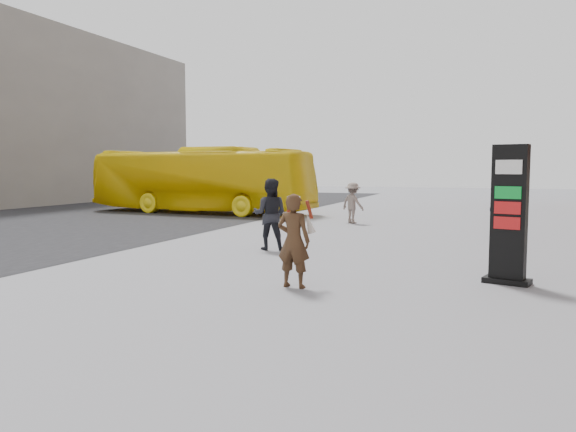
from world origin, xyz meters
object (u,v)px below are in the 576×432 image
(pedestrian_c, at_px, (499,211))
(bus, at_px, (200,180))
(info_pylon, at_px, (509,215))
(pedestrian_a, at_px, (270,214))
(pedestrian_b, at_px, (353,203))
(woman, at_px, (294,240))

(pedestrian_c, bearing_deg, bus, 41.11)
(bus, xyz_separation_m, pedestrian_c, (12.85, -5.01, -0.68))
(bus, bearing_deg, info_pylon, -128.10)
(pedestrian_a, xyz_separation_m, pedestrian_b, (0.31, 7.35, -0.14))
(info_pylon, height_order, woman, info_pylon)
(bus, xyz_separation_m, pedestrian_b, (7.73, -2.22, -0.73))
(info_pylon, bearing_deg, bus, 152.10)
(pedestrian_a, bearing_deg, woman, 107.26)
(pedestrian_a, distance_m, pedestrian_c, 7.09)
(info_pylon, height_order, bus, bus)
(pedestrian_b, xyz_separation_m, pedestrian_c, (5.12, -2.79, 0.05))
(pedestrian_b, relative_size, pedestrian_c, 0.94)
(woman, xyz_separation_m, pedestrian_a, (-2.10, 4.00, 0.06))
(info_pylon, relative_size, pedestrian_c, 1.54)
(woman, distance_m, pedestrian_b, 11.49)
(info_pylon, xyz_separation_m, pedestrian_a, (-5.61, 2.34, -0.34))
(woman, height_order, bus, bus)
(bus, height_order, pedestrian_b, bus)
(pedestrian_c, bearing_deg, pedestrian_a, 102.47)
(woman, bearing_deg, pedestrian_a, -59.07)
(pedestrian_a, relative_size, pedestrian_c, 1.12)
(woman, xyz_separation_m, pedestrian_c, (3.32, 8.56, -0.03))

